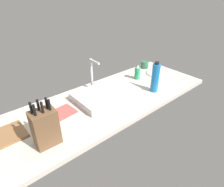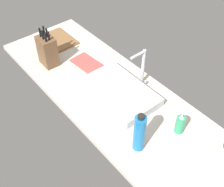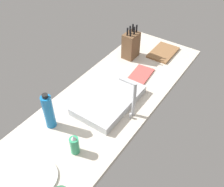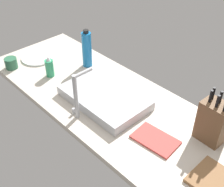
{
  "view_description": "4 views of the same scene",
  "coord_description": "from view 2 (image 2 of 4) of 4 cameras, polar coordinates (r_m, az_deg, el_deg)",
  "views": [
    {
      "loc": [
        -80.48,
        -105.4,
        87.07
      ],
      "look_at": [
        6.97,
        -2.69,
        8.93
      ],
      "focal_mm": 30.93,
      "sensor_mm": 36.0,
      "label": 1
    },
    {
      "loc": [
        110.72,
        -89.52,
        142.34
      ],
      "look_at": [
        5.94,
        -3.64,
        9.56
      ],
      "focal_mm": 46.85,
      "sensor_mm": 36.0,
      "label": 2
    },
    {
      "loc": [
        113.81,
        80.83,
        132.56
      ],
      "look_at": [
        4.05,
        4.86,
        12.26
      ],
      "focal_mm": 41.13,
      "sensor_mm": 36.0,
      "label": 3
    },
    {
      "loc": [
        -99.06,
        95.91,
        115.21
      ],
      "look_at": [
        2.18,
        0.25,
        9.81
      ],
      "focal_mm": 47.82,
      "sensor_mm": 36.0,
      "label": 4
    }
  ],
  "objects": [
    {
      "name": "water_bottle",
      "position": [
        1.6,
        5.38,
        -7.66
      ],
      "size": [
        6.69,
        6.69,
        27.13
      ],
      "color": "#1970B7",
      "rests_on": "countertop_slab"
    },
    {
      "name": "cutting_board",
      "position": [
        2.51,
        -10.27,
        10.31
      ],
      "size": [
        30.05,
        19.82,
        1.8
      ],
      "primitive_type": "cube",
      "rotation": [
        0.0,
        0.0,
        0.01
      ],
      "color": "brown",
      "rests_on": "countertop_slab"
    },
    {
      "name": "faucet",
      "position": [
        1.96,
        5.89,
        5.48
      ],
      "size": [
        5.5,
        12.8,
        27.93
      ],
      "color": "#B7BABF",
      "rests_on": "countertop_slab"
    },
    {
      "name": "dinner_plate",
      "position": [
        1.71,
        18.04,
        -13.08
      ],
      "size": [
        23.7,
        23.7,
        1.2
      ],
      "primitive_type": "cylinder",
      "color": "silver",
      "rests_on": "countertop_slab"
    },
    {
      "name": "dish_towel",
      "position": [
        2.23,
        -5.0,
        5.93
      ],
      "size": [
        24.18,
        16.48,
        1.2
      ],
      "primitive_type": "cube",
      "rotation": [
        0.0,
        0.0,
        0.09
      ],
      "color": "#CC4C47",
      "rests_on": "countertop_slab"
    },
    {
      "name": "countertop_slab",
      "position": [
        2.0,
        -0.27,
        -0.21
      ],
      "size": [
        196.58,
        66.53,
        3.5
      ],
      "primitive_type": "cube",
      "color": "beige",
      "rests_on": "ground"
    },
    {
      "name": "knife_block",
      "position": [
        2.21,
        -12.48,
        8.13
      ],
      "size": [
        14.34,
        10.92,
        29.37
      ],
      "rotation": [
        0.0,
        0.0,
        -0.03
      ],
      "color": "brown",
      "rests_on": "countertop_slab"
    },
    {
      "name": "sink_basin",
      "position": [
        1.95,
        1.51,
        0.32
      ],
      "size": [
        51.36,
        31.93,
        5.81
      ],
      "primitive_type": "cube",
      "color": "#B7BABF",
      "rests_on": "countertop_slab"
    },
    {
      "name": "soap_bottle",
      "position": [
        1.77,
        13.16,
        -5.82
      ],
      "size": [
        5.58,
        5.58,
        14.56
      ],
      "color": "#2D9966",
      "rests_on": "countertop_slab"
    }
  ]
}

